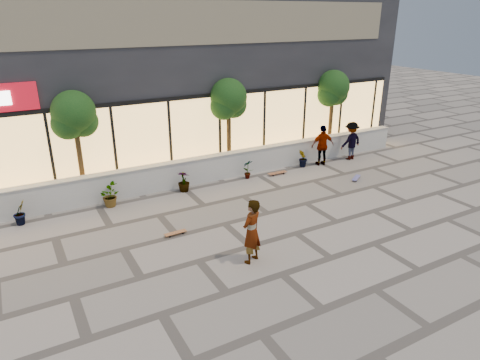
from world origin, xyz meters
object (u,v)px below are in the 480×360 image
tree_midwest (74,117)px  skateboard_center (176,233)px  tree_mideast (229,101)px  skateboard_right_near (277,173)px  skater_center (252,231)px  skateboard_right_far (356,178)px  skater_right_far (351,141)px  tree_east (333,90)px  skater_right_near (323,145)px

tree_midwest → skateboard_center: (1.85, -4.35, -2.92)m
tree_mideast → skateboard_right_near: (1.50, -1.50, -2.90)m
skater_center → skateboard_right_far: size_ratio=2.51×
tree_mideast → skater_right_far: 6.13m
tree_mideast → skateboard_right_near: size_ratio=4.61×
tree_east → skater_right_near: size_ratio=2.17×
skateboard_right_near → tree_east: bearing=22.4°
tree_midwest → skater_right_near: tree_midwest is taller
skater_center → skateboard_right_far: 7.64m
tree_east → skater_right_far: tree_east is taller
skater_center → skateboard_right_near: (4.38, 5.26, -0.83)m
tree_midwest → skater_right_far: (11.59, -1.40, -2.11)m
tree_mideast → skater_right_far: (5.59, -1.40, -2.11)m
tree_mideast → skater_right_far: tree_mideast is taller
tree_mideast → skater_right_far: bearing=-14.1°
tree_mideast → skater_right_near: 4.65m
skater_right_near → skater_right_far: skater_right_near is taller
tree_midwest → skateboard_right_far: bearing=-19.4°
tree_midwest → tree_mideast: 6.00m
skater_right_near → skateboard_center: (-8.07, -2.95, -0.83)m
tree_mideast → skater_right_far: size_ratio=2.23×
tree_midwest → skateboard_right_far: tree_midwest is taller
skateboard_center → skateboard_right_near: bearing=24.9°
skater_right_far → skateboard_center: (-9.74, -2.95, -0.81)m
skateboard_right_near → tree_midwest: bearing=170.5°
skateboard_center → skater_center: bearing=-63.9°
skater_center → skater_right_far: (8.46, 5.36, -0.03)m
skateboard_center → skateboard_right_near: 6.33m
tree_east → skater_right_near: bearing=-138.4°
tree_midwest → skater_center: bearing=-65.2°
skater_right_far → skateboard_right_far: bearing=48.2°
skateboard_center → tree_midwest: bearing=111.2°
tree_mideast → skater_center: size_ratio=2.15×
tree_mideast → skateboard_center: size_ratio=5.57×
tree_midwest → skateboard_right_far: size_ratio=5.40×
tree_mideast → tree_east: bearing=0.0°
tree_midwest → skateboard_right_near: bearing=-11.3°
skater_right_far → skateboard_right_far: 2.77m
skater_right_near → skateboard_center: bearing=32.2°
tree_east → skater_right_near: tree_east is taller
tree_midwest → tree_east: (11.50, 0.00, 0.00)m
skateboard_center → skateboard_right_far: (8.15, 0.83, 0.00)m
tree_midwest → tree_mideast: (6.00, 0.00, 0.00)m
tree_midwest → skater_center: (3.12, -6.76, -2.07)m
skater_right_far → skateboard_center: 10.21m
skater_right_near → tree_east: bearing=-126.3°
skateboard_center → skateboard_right_far: bearing=3.9°
skateboard_right_far → skater_center: bearing=172.3°
skater_center → skateboard_right_near: size_ratio=2.14×
skateboard_center → skateboard_right_near: size_ratio=0.83×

